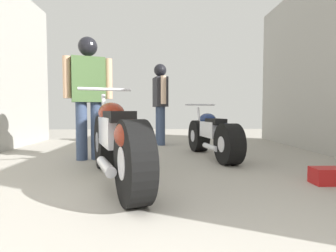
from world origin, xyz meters
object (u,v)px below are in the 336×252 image
object	(u,v)px
red_toolbox	(329,176)
motorcycle_maroon_cruiser	(116,140)
mechanic_in_blue	(88,87)
motorcycle_black_naked	(212,135)
mechanic_with_helmet	(160,97)

from	to	relation	value
red_toolbox	motorcycle_maroon_cruiser	bearing A→B (deg)	176.42
mechanic_in_blue	red_toolbox	xyz separation A→B (m)	(2.74, -1.51, -1.01)
motorcycle_black_naked	mechanic_with_helmet	size ratio (longest dim) A/B	1.06
mechanic_in_blue	red_toolbox	world-z (taller)	mechanic_in_blue
motorcycle_black_naked	red_toolbox	distance (m)	1.84
mechanic_in_blue	motorcycle_maroon_cruiser	bearing A→B (deg)	-66.29
motorcycle_black_naked	mechanic_in_blue	xyz separation A→B (m)	(-1.89, -0.11, 0.74)
motorcycle_maroon_cruiser	motorcycle_black_naked	world-z (taller)	motorcycle_maroon_cruiser
motorcycle_black_naked	mechanic_with_helmet	distance (m)	1.97
motorcycle_black_naked	red_toolbox	xyz separation A→B (m)	(0.85, -1.61, -0.27)
motorcycle_maroon_cruiser	mechanic_with_helmet	world-z (taller)	mechanic_with_helmet
motorcycle_black_naked	mechanic_in_blue	distance (m)	2.03
motorcycle_black_naked	mechanic_in_blue	size ratio (longest dim) A/B	1.01
motorcycle_black_naked	mechanic_in_blue	bearing A→B (deg)	-176.75
mechanic_with_helmet	red_toolbox	distance (m)	3.79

